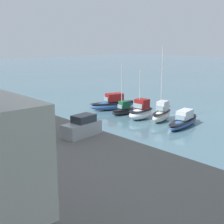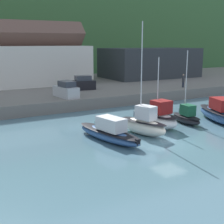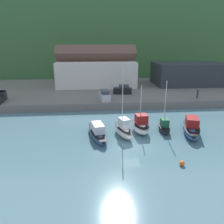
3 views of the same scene
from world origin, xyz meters
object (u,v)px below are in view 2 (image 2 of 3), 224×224
at_px(moored_boat_0, 109,132).
at_px(moored_boat_4, 220,113).
at_px(moored_boat_2, 159,118).
at_px(parked_car_2, 82,84).
at_px(person_on_quay, 183,81).
at_px(moored_boat_1, 144,124).
at_px(parked_car_3, 66,90).
at_px(moored_boat_3, 186,117).

height_order(moored_boat_0, moored_boat_4, moored_boat_4).
relative_size(moored_boat_0, moored_boat_2, 1.13).
relative_size(moored_boat_2, moored_boat_4, 0.88).
height_order(parked_car_2, person_on_quay, parked_car_2).
relative_size(moored_boat_1, moored_boat_2, 1.46).
xyz_separation_m(moored_boat_4, parked_car_3, (-11.98, 15.08, 1.42)).
relative_size(moored_boat_3, parked_car_3, 1.75).
bearing_deg(moored_boat_2, moored_boat_4, -13.91).
bearing_deg(parked_car_2, moored_boat_2, -172.69).
bearing_deg(moored_boat_3, moored_boat_4, -13.90).
distance_m(moored_boat_3, parked_car_2, 19.53).
bearing_deg(moored_boat_4, person_on_quay, 80.21).
bearing_deg(moored_boat_2, moored_boat_0, -174.46).
bearing_deg(parked_car_3, parked_car_2, 41.65).
relative_size(moored_boat_2, person_on_quay, 3.32).
bearing_deg(parked_car_3, moored_boat_4, -59.07).
xyz_separation_m(moored_boat_1, parked_car_3, (-1.87, 15.18, 1.32)).
bearing_deg(parked_car_3, moored_boat_0, -104.41).
relative_size(moored_boat_4, parked_car_3, 1.83).
height_order(parked_car_3, person_on_quay, parked_car_3).
distance_m(moored_boat_0, moored_boat_3, 10.17).
bearing_deg(moored_boat_4, moored_boat_1, -161.34).
xyz_separation_m(moored_boat_1, moored_boat_4, (10.11, 0.10, -0.10)).
height_order(moored_boat_3, person_on_quay, moored_boat_3).
bearing_deg(moored_boat_3, moored_boat_1, -165.27).
distance_m(moored_boat_1, moored_boat_4, 10.11).
xyz_separation_m(moored_boat_0, moored_boat_4, (13.80, 0.06, 0.21)).
relative_size(moored_boat_1, person_on_quay, 4.83).
distance_m(moored_boat_2, moored_boat_4, 7.42).
relative_size(moored_boat_0, moored_boat_3, 1.04).
bearing_deg(moored_boat_0, moored_boat_3, -4.95).
height_order(moored_boat_2, moored_boat_4, moored_boat_2).
height_order(moored_boat_4, parked_car_2, parked_car_2).
relative_size(moored_boat_2, moored_boat_3, 0.92).
distance_m(moored_boat_0, moored_boat_1, 3.71).
height_order(moored_boat_2, moored_boat_3, moored_boat_3).
distance_m(moored_boat_3, parked_car_3, 16.26).
bearing_deg(moored_boat_1, moored_boat_4, -14.84).
bearing_deg(parked_car_3, moored_boat_2, -79.07).
xyz_separation_m(moored_boat_2, moored_boat_4, (7.33, -1.15, -0.11)).
xyz_separation_m(moored_boat_1, moored_boat_3, (6.40, 1.27, -0.31)).
bearing_deg(moored_boat_1, parked_car_2, 67.31).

